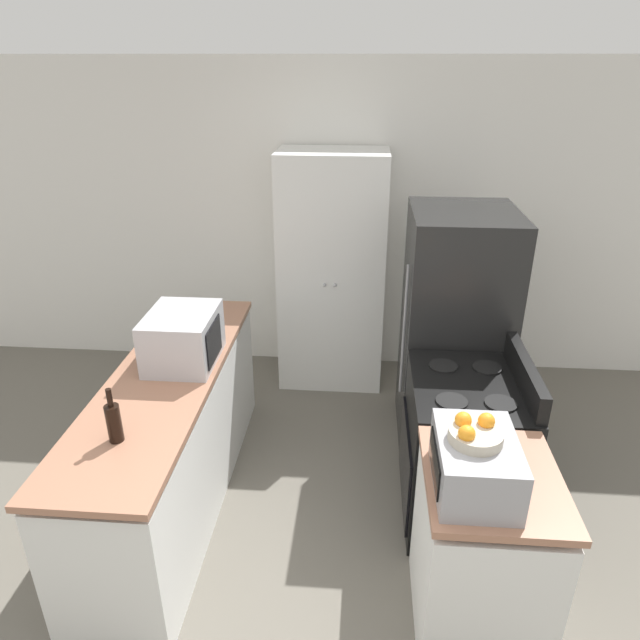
{
  "coord_description": "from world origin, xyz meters",
  "views": [
    {
      "loc": [
        0.26,
        -1.58,
        2.58
      ],
      "look_at": [
        0.0,
        1.71,
        1.05
      ],
      "focal_mm": 32.0,
      "sensor_mm": 36.0,
      "label": 1
    }
  ],
  "objects_px": {
    "stove": "(462,449)",
    "wine_bottle": "(114,422)",
    "toaster_oven": "(475,464)",
    "fruit_bowl": "(475,432)",
    "pantry_cabinet": "(332,272)",
    "microwave": "(183,338)",
    "refrigerator": "(454,330)"
  },
  "relations": [
    {
      "from": "stove",
      "to": "wine_bottle",
      "type": "xyz_separation_m",
      "value": [
        -1.77,
        -0.65,
        0.55
      ]
    },
    {
      "from": "toaster_oven",
      "to": "fruit_bowl",
      "type": "height_order",
      "value": "fruit_bowl"
    },
    {
      "from": "pantry_cabinet",
      "to": "toaster_oven",
      "type": "xyz_separation_m",
      "value": [
        0.75,
        -2.44,
        0.06
      ]
    },
    {
      "from": "microwave",
      "to": "wine_bottle",
      "type": "distance_m",
      "value": 0.8
    },
    {
      "from": "wine_bottle",
      "to": "toaster_oven",
      "type": "relative_size",
      "value": 0.63
    },
    {
      "from": "wine_bottle",
      "to": "fruit_bowl",
      "type": "distance_m",
      "value": 1.65
    },
    {
      "from": "refrigerator",
      "to": "fruit_bowl",
      "type": "height_order",
      "value": "refrigerator"
    },
    {
      "from": "pantry_cabinet",
      "to": "stove",
      "type": "height_order",
      "value": "pantry_cabinet"
    },
    {
      "from": "microwave",
      "to": "fruit_bowl",
      "type": "height_order",
      "value": "fruit_bowl"
    },
    {
      "from": "stove",
      "to": "fruit_bowl",
      "type": "distance_m",
      "value": 1.12
    },
    {
      "from": "refrigerator",
      "to": "wine_bottle",
      "type": "xyz_separation_m",
      "value": [
        -1.79,
        -1.49,
        0.17
      ]
    },
    {
      "from": "stove",
      "to": "pantry_cabinet",
      "type": "bearing_deg",
      "value": 118.78
    },
    {
      "from": "pantry_cabinet",
      "to": "fruit_bowl",
      "type": "xyz_separation_m",
      "value": [
        0.73,
        -2.44,
        0.21
      ]
    },
    {
      "from": "pantry_cabinet",
      "to": "fruit_bowl",
      "type": "bearing_deg",
      "value": -73.33
    },
    {
      "from": "wine_bottle",
      "to": "microwave",
      "type": "bearing_deg",
      "value": 82.98
    },
    {
      "from": "stove",
      "to": "microwave",
      "type": "height_order",
      "value": "microwave"
    },
    {
      "from": "pantry_cabinet",
      "to": "microwave",
      "type": "distance_m",
      "value": 1.66
    },
    {
      "from": "toaster_oven",
      "to": "fruit_bowl",
      "type": "bearing_deg",
      "value": 164.63
    },
    {
      "from": "wine_bottle",
      "to": "toaster_oven",
      "type": "bearing_deg",
      "value": -6.79
    },
    {
      "from": "stove",
      "to": "toaster_oven",
      "type": "bearing_deg",
      "value": -98.51
    },
    {
      "from": "pantry_cabinet",
      "to": "fruit_bowl",
      "type": "height_order",
      "value": "pantry_cabinet"
    },
    {
      "from": "toaster_oven",
      "to": "stove",
      "type": "bearing_deg",
      "value": 81.49
    },
    {
      "from": "toaster_oven",
      "to": "fruit_bowl",
      "type": "distance_m",
      "value": 0.16
    },
    {
      "from": "microwave",
      "to": "fruit_bowl",
      "type": "distance_m",
      "value": 1.82
    },
    {
      "from": "refrigerator",
      "to": "microwave",
      "type": "relative_size",
      "value": 3.47
    },
    {
      "from": "wine_bottle",
      "to": "fruit_bowl",
      "type": "bearing_deg",
      "value": -6.69
    },
    {
      "from": "stove",
      "to": "refrigerator",
      "type": "bearing_deg",
      "value": 88.46
    },
    {
      "from": "stove",
      "to": "toaster_oven",
      "type": "distance_m",
      "value": 1.03
    },
    {
      "from": "refrigerator",
      "to": "wine_bottle",
      "type": "distance_m",
      "value": 2.34
    },
    {
      "from": "refrigerator",
      "to": "toaster_oven",
      "type": "relative_size",
      "value": 3.71
    },
    {
      "from": "refrigerator",
      "to": "stove",
      "type": "bearing_deg",
      "value": -91.54
    },
    {
      "from": "stove",
      "to": "wine_bottle",
      "type": "bearing_deg",
      "value": -159.77
    }
  ]
}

